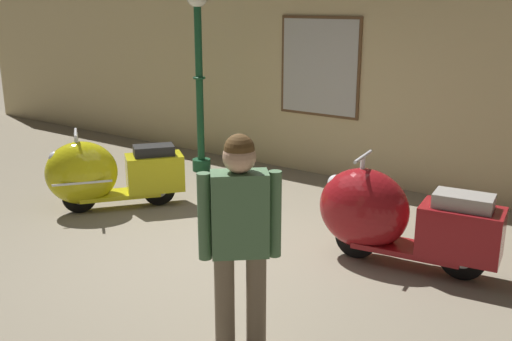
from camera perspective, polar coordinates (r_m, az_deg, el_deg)
ground_plane at (r=6.22m, az=-4.75°, el=-8.10°), size 60.00×60.00×0.00m
showroom_back_wall at (r=8.52m, az=10.78°, el=9.56°), size 18.00×0.63×3.24m
scooter_0 at (r=7.58m, az=-14.44°, el=-0.32°), size 1.40×1.63×1.03m
scooter_1 at (r=5.96m, az=12.99°, el=-4.40°), size 1.83×0.74×1.09m
lamppost at (r=8.93m, az=-5.55°, el=10.17°), size 0.32×0.32×2.77m
visitor_0 at (r=4.09m, az=-1.57°, el=-6.28°), size 0.45×0.43×1.70m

